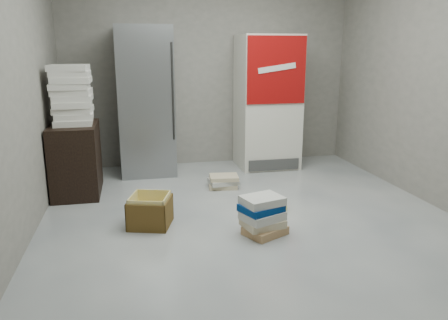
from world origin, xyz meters
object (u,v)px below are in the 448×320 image
cardboard_box (150,213)px  steel_fridge (146,102)px  phonebook_stack_main (263,216)px  coke_cooler (267,102)px  wood_shelf (76,159)px

cardboard_box → steel_fridge: bearing=104.9°
steel_fridge → phonebook_stack_main: size_ratio=4.13×
steel_fridge → phonebook_stack_main: 2.58m
phonebook_stack_main → coke_cooler: bearing=52.8°
steel_fridge → wood_shelf: bearing=-138.7°
steel_fridge → coke_cooler: bearing=-0.2°
coke_cooler → cardboard_box: coke_cooler is taller
coke_cooler → wood_shelf: (-2.48, -0.72, -0.50)m
coke_cooler → wood_shelf: size_ratio=2.25×
wood_shelf → phonebook_stack_main: bearing=-41.8°
steel_fridge → coke_cooler: size_ratio=1.06×
coke_cooler → wood_shelf: bearing=-163.7°
wood_shelf → coke_cooler: bearing=16.3°
coke_cooler → phonebook_stack_main: size_ratio=3.91×
steel_fridge → phonebook_stack_main: (0.91, -2.28, -0.78)m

